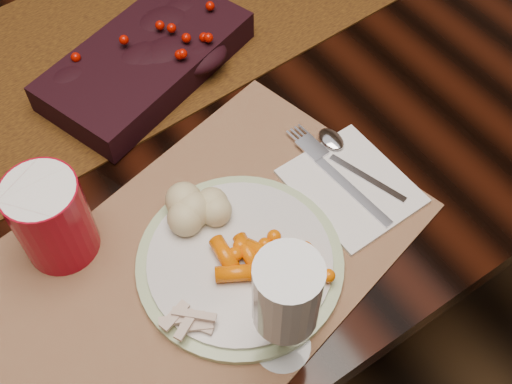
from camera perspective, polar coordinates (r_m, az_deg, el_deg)
floor at (r=1.59m, az=-6.78°, el=-10.20°), size 5.00×5.00×0.00m
dining_table at (r=1.26m, az=-8.44°, el=-3.23°), size 1.80×1.00×0.75m
table_runner at (r=1.05m, az=-11.53°, el=13.08°), size 1.86×0.48×0.00m
centerpiece at (r=0.97m, az=-9.78°, el=11.77°), size 0.35×0.25×0.06m
placemat_main at (r=0.80m, az=-2.17°, el=-4.63°), size 0.51×0.43×0.00m
dinner_plate at (r=0.78m, az=-1.44°, el=-6.18°), size 0.27×0.27×0.01m
baby_carrots at (r=0.75m, az=0.23°, el=-6.30°), size 0.13×0.12×0.02m
mashed_potatoes at (r=0.79m, az=-5.32°, el=-0.91°), size 0.09×0.08×0.04m
turkey_shreds at (r=0.73m, az=-6.54°, el=-11.16°), size 0.07×0.07×0.01m
napkin at (r=0.85m, az=8.46°, el=0.51°), size 0.14×0.16×0.01m
fork at (r=0.85m, az=7.64°, el=1.11°), size 0.04×0.17×0.00m
spoon at (r=0.86m, az=8.84°, el=2.31°), size 0.07×0.15×0.00m
red_cup at (r=0.78m, az=-17.70°, el=-2.28°), size 0.11×0.11×0.12m
wine_glass at (r=0.66m, az=2.60°, el=-10.71°), size 0.09×0.09×0.19m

